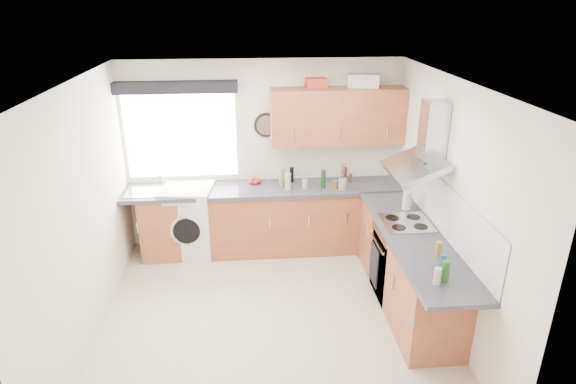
{
  "coord_description": "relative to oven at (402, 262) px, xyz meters",
  "views": [
    {
      "loc": [
        -0.2,
        -4.3,
        3.21
      ],
      "look_at": [
        0.25,
        0.85,
        1.1
      ],
      "focal_mm": 30.0,
      "sensor_mm": 36.0,
      "label": 1
    }
  ],
  "objects": [
    {
      "name": "kitchen_roll",
      "position": [
        0.12,
        0.38,
        0.59
      ],
      "size": [
        0.11,
        0.11,
        0.21
      ],
      "primitive_type": "cylinder",
      "rotation": [
        0.0,
        0.0,
        -0.12
      ],
      "color": "silver",
      "rests_on": "worktop_right"
    },
    {
      "name": "base_cab_corner",
      "position": [
        0.0,
        1.2,
        0.01
      ],
      "size": [
        0.6,
        0.6,
        0.86
      ],
      "primitive_type": "cube",
      "color": "brown",
      "rests_on": "ground_plane"
    },
    {
      "name": "jar_0",
      "position": [
        -0.35,
        1.28,
        0.54
      ],
      "size": [
        0.04,
        0.04,
        0.11
      ],
      "primitive_type": "cylinder",
      "color": "#3D2B21",
      "rests_on": "worktop_back"
    },
    {
      "name": "wall_front",
      "position": [
        -1.5,
        -2.1,
        0.82
      ],
      "size": [
        3.6,
        0.02,
        2.5
      ],
      "primitive_type": "cube",
      "color": "silver",
      "rests_on": "ground_plane"
    },
    {
      "name": "ground_plane",
      "position": [
        -1.5,
        -0.3,
        -0.42
      ],
      "size": [
        3.6,
        3.6,
        0.0
      ],
      "primitive_type": "plane",
      "color": "beige"
    },
    {
      "name": "wall_back",
      "position": [
        -1.5,
        1.5,
        0.82
      ],
      "size": [
        3.6,
        0.02,
        2.5
      ],
      "primitive_type": "cube",
      "color": "silver",
      "rests_on": "ground_plane"
    },
    {
      "name": "wall_clock",
      "position": [
        -1.45,
        1.46,
        1.24
      ],
      "size": [
        0.32,
        0.04,
        0.32
      ],
      "primitive_type": "cylinder",
      "rotation": [
        1.57,
        0.0,
        0.0
      ],
      "color": "black",
      "rests_on": "wall_back"
    },
    {
      "name": "utensil_pot",
      "position": [
        -0.51,
        1.05,
        0.56
      ],
      "size": [
        0.12,
        0.12,
        0.15
      ],
      "primitive_type": "cylinder",
      "rotation": [
        0.0,
        0.0,
        -0.2
      ],
      "color": "gray",
      "rests_on": "worktop_back"
    },
    {
      "name": "upper_cabinets",
      "position": [
        -0.55,
        1.32,
        1.38
      ],
      "size": [
        1.7,
        0.35,
        0.7
      ],
      "primitive_type": "cube",
      "color": "brown",
      "rests_on": "wall_back"
    },
    {
      "name": "wall_right",
      "position": [
        0.3,
        -0.3,
        0.82
      ],
      "size": [
        0.02,
        3.6,
        2.5
      ],
      "primitive_type": "cube",
      "color": "silver",
      "rests_on": "ground_plane"
    },
    {
      "name": "jar_7",
      "position": [
        -1.2,
        1.08,
        0.6
      ],
      "size": [
        0.07,
        0.07,
        0.23
      ],
      "primitive_type": "cylinder",
      "color": "#A29C8A",
      "rests_on": "worktop_back"
    },
    {
      "name": "jar_1",
      "position": [
        -0.98,
        1.12,
        0.54
      ],
      "size": [
        0.07,
        0.07,
        0.12
      ],
      "primitive_type": "cylinder",
      "color": "#A4978B",
      "rests_on": "worktop_back"
    },
    {
      "name": "worktop_back",
      "position": [
        -1.5,
        1.2,
        0.46
      ],
      "size": [
        3.6,
        0.62,
        0.05
      ],
      "primitive_type": "cube",
      "color": "#323138",
      "rests_on": "base_cab_back"
    },
    {
      "name": "oven",
      "position": [
        0.0,
        0.0,
        0.0
      ],
      "size": [
        0.56,
        0.58,
        0.85
      ],
      "primitive_type": "cube",
      "color": "black",
      "rests_on": "ground_plane"
    },
    {
      "name": "window_blind",
      "position": [
        -2.55,
        1.4,
        1.76
      ],
      "size": [
        1.5,
        0.18,
        0.14
      ],
      "primitive_type": "cube",
      "color": "black",
      "rests_on": "wall_back"
    },
    {
      "name": "jar_2",
      "position": [
        -1.27,
        1.27,
        0.6
      ],
      "size": [
        0.07,
        0.07,
        0.22
      ],
      "primitive_type": "cylinder",
      "color": "olive",
      "rests_on": "worktop_back"
    },
    {
      "name": "tomato_cluster",
      "position": [
        -1.62,
        1.35,
        0.52
      ],
      "size": [
        0.15,
        0.15,
        0.07
      ],
      "primitive_type": null,
      "rotation": [
        0.0,
        0.0,
        0.01
      ],
      "color": "red",
      "rests_on": "worktop_back"
    },
    {
      "name": "jar_5",
      "position": [
        -0.41,
        1.39,
        0.57
      ],
      "size": [
        0.05,
        0.05,
        0.17
      ],
      "primitive_type": "cylinder",
      "color": "#40171A",
      "rests_on": "worktop_back"
    },
    {
      "name": "hob_plate",
      "position": [
        0.0,
        0.0,
        0.49
      ],
      "size": [
        0.52,
        0.52,
        0.01
      ],
      "primitive_type": "cube",
      "color": "#AFBABE",
      "rests_on": "worktop_right"
    },
    {
      "name": "ceiling",
      "position": [
        -1.5,
        -0.3,
        2.08
      ],
      "size": [
        3.6,
        3.6,
        0.02
      ],
      "primitive_type": "cube",
      "color": "white",
      "rests_on": "wall_back"
    },
    {
      "name": "window",
      "position": [
        -2.55,
        1.49,
        1.12
      ],
      "size": [
        1.4,
        0.02,
        1.1
      ],
      "primitive_type": "cube",
      "color": "silver",
      "rests_on": "wall_back"
    },
    {
      "name": "base_cab_right",
      "position": [
        0.01,
        -0.15,
        0.01
      ],
      "size": [
        0.58,
        2.1,
        0.86
      ],
      "primitive_type": "cube",
      "color": "brown",
      "rests_on": "ground_plane"
    },
    {
      "name": "splashback",
      "position": [
        0.29,
        0.0,
        0.75
      ],
      "size": [
        0.01,
        3.0,
        0.54
      ],
      "primitive_type": "cube",
      "color": "white",
      "rests_on": "wall_right"
    },
    {
      "name": "bottle_0",
      "position": [
        0.01,
        -0.98,
        0.57
      ],
      "size": [
        0.06,
        0.06,
        0.17
      ],
      "primitive_type": "cylinder",
      "color": "navy",
      "rests_on": "worktop_right"
    },
    {
      "name": "wall_left",
      "position": [
        -3.3,
        -0.3,
        0.82
      ],
      "size": [
        0.02,
        3.6,
        2.5
      ],
      "primitive_type": "cube",
      "color": "silver",
      "rests_on": "ground_plane"
    },
    {
      "name": "worktop_right",
      "position": [
        0.0,
        -0.3,
        0.46
      ],
      "size": [
        0.62,
        2.42,
        0.05
      ],
      "primitive_type": "cube",
      "color": "#323138",
      "rests_on": "base_cab_right"
    },
    {
      "name": "bottle_2",
      "position": [
        -0.04,
        -1.15,
        0.59
      ],
      "size": [
        0.07,
        0.07,
        0.2
      ],
      "primitive_type": "cylinder",
      "color": "#224F1C",
      "rests_on": "worktop_right"
    },
    {
      "name": "jar_3",
      "position": [
        -1.13,
        1.37,
        0.59
      ],
      "size": [
        0.05,
        0.05,
        0.2
      ],
      "primitive_type": "cylinder",
      "color": "black",
      "rests_on": "worktop_back"
    },
    {
      "name": "sink",
      "position": [
        -2.83,
        1.2,
        0.52
      ],
      "size": [
        0.84,
        0.46,
        0.1
      ],
      "primitive_type": null,
      "color": "#AFBABE",
      "rests_on": "worktop_back"
    },
    {
      "name": "storage_box",
      "position": [
        -0.83,
        1.42,
        1.78
      ],
      "size": [
        0.27,
        0.23,
        0.12
      ],
      "primitive_type": "cube",
      "rotation": [
        0.0,
        0.0,
        0.08
      ],
      "color": "#C34228",
      "rests_on": "upper_cabinets"
    },
    {
      "name": "casserole",
      "position": [
        -0.22,
        1.42,
        1.81
      ],
      "size": [
        0.44,
        0.36,
        0.16
      ],
      "primitive_type": "cube",
      "rotation": [
        0.0,
        0.0,
        -0.22
      ],
      "color": "silver",
      "rests_on": "upper_cabinets"
    },
    {
      "name": "washing_machine",
      "position": [
        -2.5,
        1.22,
        0.04
      ],
      "size": [
        0.71,
        0.69,
        0.94
      ],
      "primitive_type": "cube",
      "rotation": [
        0.0,
        0.0,
        -0.13
      ],
      "color": "silver",
      "rests_on": "ground_plane"
    },
    {
      "name": "bottle_1",
      "position": [
        0.07,
        -0.73,
        0.56
      ],
      "size": [
        0.06,
        0.06,
        0.15
      ],
      "primitive_type": "cylinder",
      "color": "brown",
      "rests_on": "worktop_right"
    },
    {
      "name": "bottle_3",
      "position": [
        -0.12,
        -1.19,
        0.56
      ],
      "size": [
        0.06,
        0.06,
        0.16
      ],
      "primitive_type": "cylinder",
      "color": "#AEA695",
      "rests_on": "worktop_right"
    },
    {
      "name": "extractor_hood",
      "position": [
        0.1,
        -0.0,
        1.34
      ],
      "size": [
        0.52,
        0.78,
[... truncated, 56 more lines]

